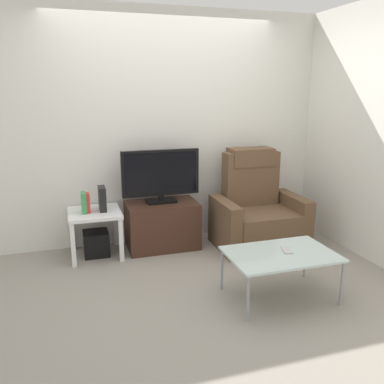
% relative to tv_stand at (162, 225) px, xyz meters
% --- Properties ---
extents(ground_plane, '(6.40, 6.40, 0.00)m').
position_rel_tv_stand_xyz_m(ground_plane, '(0.11, -0.82, -0.26)').
color(ground_plane, gray).
extents(wall_back, '(6.40, 0.06, 2.60)m').
position_rel_tv_stand_xyz_m(wall_back, '(0.11, 0.31, 1.04)').
color(wall_back, silver).
rests_on(wall_back, ground).
extents(wall_side, '(0.06, 4.48, 2.60)m').
position_rel_tv_stand_xyz_m(wall_side, '(1.99, -0.82, 1.04)').
color(wall_side, silver).
rests_on(wall_side, ground).
extents(tv_stand, '(0.78, 0.49, 0.52)m').
position_rel_tv_stand_xyz_m(tv_stand, '(0.00, 0.00, 0.00)').
color(tv_stand, '#3D2319').
rests_on(tv_stand, ground).
extents(television, '(0.86, 0.20, 0.58)m').
position_rel_tv_stand_xyz_m(television, '(-0.00, 0.02, 0.57)').
color(television, black).
rests_on(television, tv_stand).
extents(recliner_armchair, '(0.98, 0.78, 1.08)m').
position_rel_tv_stand_xyz_m(recliner_armchair, '(1.06, -0.23, 0.11)').
color(recliner_armchair, brown).
rests_on(recliner_armchair, ground).
extents(side_table, '(0.54, 0.54, 0.49)m').
position_rel_tv_stand_xyz_m(side_table, '(-0.73, -0.02, 0.15)').
color(side_table, white).
rests_on(side_table, ground).
extents(subwoofer_box, '(0.26, 0.26, 0.26)m').
position_rel_tv_stand_xyz_m(subwoofer_box, '(-0.73, -0.02, -0.13)').
color(subwoofer_box, black).
rests_on(subwoofer_box, ground).
extents(book_leftmost, '(0.05, 0.14, 0.21)m').
position_rel_tv_stand_xyz_m(book_leftmost, '(-0.83, -0.04, 0.34)').
color(book_leftmost, '#388C4C').
rests_on(book_leftmost, side_table).
extents(book_middle, '(0.03, 0.10, 0.21)m').
position_rel_tv_stand_xyz_m(book_middle, '(-0.79, -0.04, 0.33)').
color(book_middle, red).
rests_on(book_middle, side_table).
extents(game_console, '(0.07, 0.20, 0.25)m').
position_rel_tv_stand_xyz_m(game_console, '(-0.64, -0.01, 0.36)').
color(game_console, black).
rests_on(game_console, side_table).
extents(coffee_table, '(0.90, 0.60, 0.40)m').
position_rel_tv_stand_xyz_m(coffee_table, '(0.69, -1.41, 0.12)').
color(coffee_table, '#B2C6C1').
rests_on(coffee_table, ground).
extents(cell_phone, '(0.11, 0.16, 0.01)m').
position_rel_tv_stand_xyz_m(cell_phone, '(0.76, -1.39, 0.15)').
color(cell_phone, '#B7B7BC').
rests_on(cell_phone, coffee_table).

